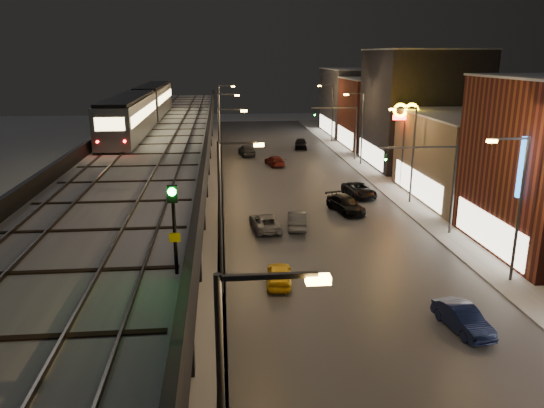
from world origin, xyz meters
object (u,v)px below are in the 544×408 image
subway_train (143,106)px  car_onc_red (301,144)px  car_onc_silver (463,319)px  car_onc_dark (359,191)px  car_onc_white (346,205)px  car_near_white (297,220)px  car_taxi (279,275)px  car_mid_dark (275,161)px  car_far_white (247,150)px  car_mid_silver (265,223)px  rail_signal (173,212)px

subway_train → car_onc_red: (19.70, 20.26, -7.57)m
car_onc_silver → car_onc_dark: size_ratio=0.81×
car_onc_dark → car_onc_white: (-2.55, -5.03, 0.03)m
car_near_white → car_onc_silver: bearing=116.0°
car_taxi → car_mid_dark: 35.53m
car_taxi → car_far_white: car_far_white is taller
car_mid_silver → car_onc_dark: size_ratio=0.94×
rail_signal → car_mid_silver: bearing=78.4°
subway_train → car_onc_silver: subway_train is taller
subway_train → car_near_white: size_ratio=8.59×
rail_signal → car_onc_silver: size_ratio=0.78×
car_mid_dark → car_far_white: size_ratio=0.94×
car_mid_silver → car_mid_dark: size_ratio=1.06×
rail_signal → car_far_white: 56.86m
car_mid_silver → car_onc_red: bearing=-108.4°
car_near_white → car_onc_white: (4.90, 3.91, 0.02)m
subway_train → car_far_white: bearing=53.7°
car_mid_silver → car_onc_silver: size_ratio=1.17×
rail_signal → car_near_white: bearing=72.7°
subway_train → car_onc_white: (18.75, -12.56, -7.62)m
subway_train → car_far_white: (11.44, 15.59, -7.55)m
car_taxi → car_onc_red: car_onc_red is taller
car_mid_dark → car_onc_dark: car_onc_dark is taller
car_mid_silver → car_mid_dark: car_mid_silver is taller
car_near_white → car_onc_dark: 11.63m
car_near_white → car_onc_red: bearing=-92.4°
car_mid_dark → car_onc_silver: bearing=85.2°
car_near_white → rail_signal: bearing=79.4°
car_onc_white → car_far_white: bearing=88.6°
subway_train → car_mid_silver: size_ratio=7.81×
subway_train → car_onc_white: 23.83m
car_taxi → car_mid_dark: bearing=-89.2°
car_far_white → car_taxi: bearing=81.4°
car_mid_dark → car_onc_dark: bearing=101.1°
rail_signal → car_taxi: bearing=70.0°
car_onc_white → car_onc_red: (0.95, 32.83, 0.06)m
car_onc_white → subway_train: bearing=130.3°
subway_train → car_mid_silver: 21.61m
subway_train → car_far_white: subway_train is taller
car_near_white → car_mid_dark: size_ratio=0.97×
car_onc_white → car_near_white: bearing=-157.3°
car_onc_white → car_onc_dark: bearing=47.2°
subway_train → car_mid_dark: subway_train is taller
car_near_white → car_mid_silver: (-2.57, -0.27, -0.05)m
car_onc_silver → car_onc_white: bearing=83.5°
subway_train → car_onc_red: 29.26m
car_mid_dark → car_far_white: 7.99m
rail_signal → car_onc_red: size_ratio=0.68×
subway_train → car_near_white: 22.84m
car_mid_dark → car_onc_white: 21.22m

